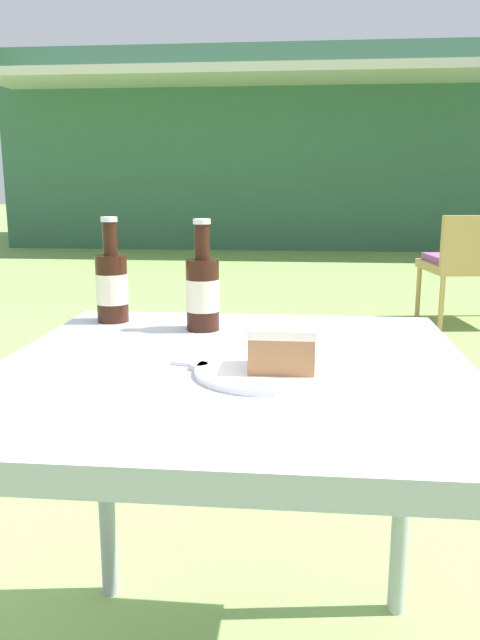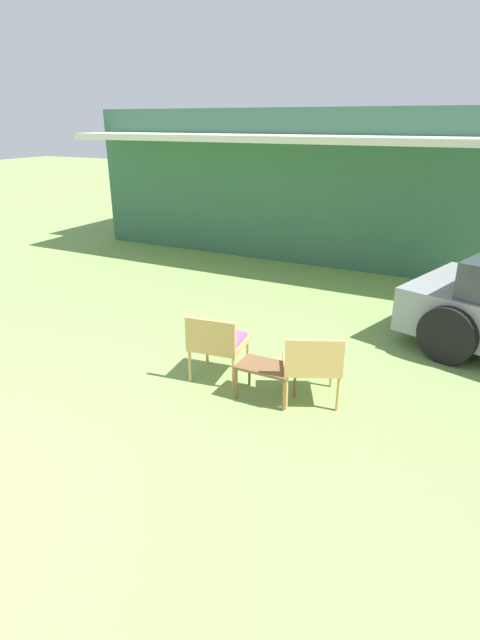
# 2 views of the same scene
# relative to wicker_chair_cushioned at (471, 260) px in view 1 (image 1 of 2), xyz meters

# --- Properties ---
(cabin_building) EXTENTS (9.52, 4.69, 2.99)m
(cabin_building) POSITION_rel_wicker_chair_cushioned_xyz_m (-1.06, 6.75, 1.04)
(cabin_building) COLOR #38664C
(cabin_building) RESTS_ON ground_plane
(wicker_chair_cushioned) EXTENTS (0.65, 0.62, 0.79)m
(wicker_chair_cushioned) POSITION_rel_wicker_chair_cushioned_xyz_m (0.00, 0.00, 0.00)
(wicker_chair_cushioned) COLOR tan
(wicker_chair_cushioned) RESTS_ON ground_plane
(patio_table) EXTENTS (0.77, 0.79, 0.70)m
(patio_table) POSITION_rel_wicker_chair_cushioned_xyz_m (-1.30, -3.54, 0.17)
(patio_table) COLOR #9EA3A8
(patio_table) RESTS_ON ground_plane
(cake_on_plate) EXTENTS (0.21, 0.21, 0.08)m
(cake_on_plate) POSITION_rel_wicker_chair_cushioned_xyz_m (-1.24, -3.60, 0.26)
(cake_on_plate) COLOR white
(cake_on_plate) RESTS_ON patio_table
(cola_bottle_near) EXTENTS (0.07, 0.07, 0.22)m
(cola_bottle_near) POSITION_rel_wicker_chair_cushioned_xyz_m (-1.39, -3.31, 0.32)
(cola_bottle_near) COLOR black
(cola_bottle_near) RESTS_ON patio_table
(cola_bottle_far) EXTENTS (0.07, 0.07, 0.22)m
(cola_bottle_far) POSITION_rel_wicker_chair_cushioned_xyz_m (-1.59, -3.25, 0.32)
(cola_bottle_far) COLOR black
(cola_bottle_far) RESTS_ON patio_table
(fork) EXTENTS (0.16, 0.05, 0.01)m
(fork) POSITION_rel_wicker_chair_cushioned_xyz_m (-1.32, -3.58, 0.24)
(fork) COLOR silver
(fork) RESTS_ON patio_table
(loose_bottle_cap) EXTENTS (0.03, 0.03, 0.01)m
(loose_bottle_cap) POSITION_rel_wicker_chair_cushioned_xyz_m (-1.35, -3.58, 0.24)
(loose_bottle_cap) COLOR silver
(loose_bottle_cap) RESTS_ON patio_table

